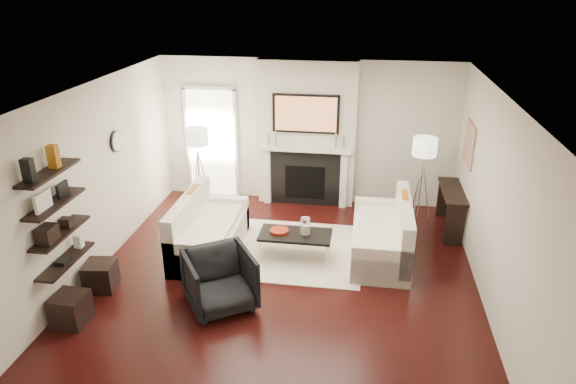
# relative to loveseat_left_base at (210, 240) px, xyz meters

# --- Properties ---
(room_envelope) EXTENTS (6.00, 6.00, 6.00)m
(room_envelope) POSITION_rel_loveseat_left_base_xyz_m (1.26, -0.71, 1.14)
(room_envelope) COLOR black
(room_envelope) RESTS_ON ground
(chimney_breast) EXTENTS (1.80, 0.25, 2.70)m
(chimney_breast) POSITION_rel_loveseat_left_base_xyz_m (1.26, 2.17, 1.14)
(chimney_breast) COLOR silver
(chimney_breast) RESTS_ON floor
(fireplace_surround) EXTENTS (1.30, 0.02, 1.04)m
(fireplace_surround) POSITION_rel_loveseat_left_base_xyz_m (1.26, 2.03, 0.31)
(fireplace_surround) COLOR black
(fireplace_surround) RESTS_ON floor
(firebox) EXTENTS (0.75, 0.02, 0.65)m
(firebox) POSITION_rel_loveseat_left_base_xyz_m (1.26, 2.03, 0.24)
(firebox) COLOR black
(firebox) RESTS_ON floor
(mantel_pilaster_l) EXTENTS (0.12, 0.08, 1.10)m
(mantel_pilaster_l) POSITION_rel_loveseat_left_base_xyz_m (0.54, 2.00, 0.34)
(mantel_pilaster_l) COLOR white
(mantel_pilaster_l) RESTS_ON floor
(mantel_pilaster_r) EXTENTS (0.12, 0.08, 1.10)m
(mantel_pilaster_r) POSITION_rel_loveseat_left_base_xyz_m (1.98, 2.00, 0.34)
(mantel_pilaster_r) COLOR white
(mantel_pilaster_r) RESTS_ON floor
(mantel_shelf) EXTENTS (1.70, 0.18, 0.07)m
(mantel_shelf) POSITION_rel_loveseat_left_base_xyz_m (1.26, 1.98, 0.91)
(mantel_shelf) COLOR white
(mantel_shelf) RESTS_ON chimney_breast
(tv_body) EXTENTS (1.20, 0.06, 0.70)m
(tv_body) POSITION_rel_loveseat_left_base_xyz_m (1.26, 2.01, 1.57)
(tv_body) COLOR black
(tv_body) RESTS_ON chimney_breast
(tv_screen) EXTENTS (1.10, 0.00, 0.62)m
(tv_screen) POSITION_rel_loveseat_left_base_xyz_m (1.26, 1.98, 1.57)
(tv_screen) COLOR #BF723F
(tv_screen) RESTS_ON tv_body
(candlestick_l_tall) EXTENTS (0.04, 0.04, 0.30)m
(candlestick_l_tall) POSITION_rel_loveseat_left_base_xyz_m (0.71, 1.99, 1.09)
(candlestick_l_tall) COLOR silver
(candlestick_l_tall) RESTS_ON mantel_shelf
(candlestick_l_short) EXTENTS (0.04, 0.04, 0.24)m
(candlestick_l_short) POSITION_rel_loveseat_left_base_xyz_m (0.58, 1.99, 1.06)
(candlestick_l_short) COLOR silver
(candlestick_l_short) RESTS_ON mantel_shelf
(candlestick_r_tall) EXTENTS (0.04, 0.04, 0.30)m
(candlestick_r_tall) POSITION_rel_loveseat_left_base_xyz_m (1.81, 1.99, 1.09)
(candlestick_r_tall) COLOR silver
(candlestick_r_tall) RESTS_ON mantel_shelf
(candlestick_r_short) EXTENTS (0.04, 0.04, 0.24)m
(candlestick_r_short) POSITION_rel_loveseat_left_base_xyz_m (1.94, 1.99, 1.06)
(candlestick_r_short) COLOR silver
(candlestick_r_short) RESTS_ON mantel_shelf
(hallway_panel) EXTENTS (0.90, 0.02, 2.10)m
(hallway_panel) POSITION_rel_loveseat_left_base_xyz_m (-0.59, 2.27, 0.84)
(hallway_panel) COLOR white
(hallway_panel) RESTS_ON floor
(door_trim_l) EXTENTS (0.06, 0.06, 2.16)m
(door_trim_l) POSITION_rel_loveseat_left_base_xyz_m (-1.07, 2.25, 0.84)
(door_trim_l) COLOR white
(door_trim_l) RESTS_ON floor
(door_trim_r) EXTENTS (0.06, 0.06, 2.16)m
(door_trim_r) POSITION_rel_loveseat_left_base_xyz_m (-0.11, 2.25, 0.84)
(door_trim_r) COLOR white
(door_trim_r) RESTS_ON floor
(door_trim_top) EXTENTS (1.02, 0.06, 0.06)m
(door_trim_top) POSITION_rel_loveseat_left_base_xyz_m (-0.59, 2.25, 1.92)
(door_trim_top) COLOR white
(door_trim_top) RESTS_ON wall_back
(rug) EXTENTS (2.60, 2.00, 0.01)m
(rug) POSITION_rel_loveseat_left_base_xyz_m (1.07, 0.22, -0.20)
(rug) COLOR beige
(rug) RESTS_ON floor
(loveseat_left_base) EXTENTS (0.85, 1.80, 0.42)m
(loveseat_left_base) POSITION_rel_loveseat_left_base_xyz_m (0.00, 0.00, 0.00)
(loveseat_left_base) COLOR silver
(loveseat_left_base) RESTS_ON floor
(loveseat_left_back) EXTENTS (0.18, 1.80, 0.80)m
(loveseat_left_back) POSITION_rel_loveseat_left_base_xyz_m (-0.33, 0.00, 0.32)
(loveseat_left_back) COLOR silver
(loveseat_left_back) RESTS_ON floor
(loveseat_left_arm_n) EXTENTS (0.85, 0.18, 0.60)m
(loveseat_left_arm_n) POSITION_rel_loveseat_left_base_xyz_m (0.00, -0.81, 0.09)
(loveseat_left_arm_n) COLOR silver
(loveseat_left_arm_n) RESTS_ON floor
(loveseat_left_arm_s) EXTENTS (0.85, 0.18, 0.60)m
(loveseat_left_arm_s) POSITION_rel_loveseat_left_base_xyz_m (0.00, 0.81, 0.09)
(loveseat_left_arm_s) COLOR silver
(loveseat_left_arm_s) RESTS_ON floor
(loveseat_left_cushion) EXTENTS (0.63, 1.44, 0.10)m
(loveseat_left_cushion) POSITION_rel_loveseat_left_base_xyz_m (0.05, 0.00, 0.26)
(loveseat_left_cushion) COLOR silver
(loveseat_left_cushion) RESTS_ON loveseat_left_base
(pillow_left_orange) EXTENTS (0.10, 0.42, 0.42)m
(pillow_left_orange) POSITION_rel_loveseat_left_base_xyz_m (-0.33, 0.30, 0.52)
(pillow_left_orange) COLOR #9D6413
(pillow_left_orange) RESTS_ON loveseat_left_cushion
(pillow_left_charcoal) EXTENTS (0.10, 0.40, 0.40)m
(pillow_left_charcoal) POSITION_rel_loveseat_left_base_xyz_m (-0.33, -0.30, 0.51)
(pillow_left_charcoal) COLOR black
(pillow_left_charcoal) RESTS_ON loveseat_left_cushion
(loveseat_right_base) EXTENTS (0.85, 1.80, 0.42)m
(loveseat_right_base) POSITION_rel_loveseat_left_base_xyz_m (2.64, 0.27, 0.00)
(loveseat_right_base) COLOR silver
(loveseat_right_base) RESTS_ON floor
(loveseat_right_back) EXTENTS (0.18, 1.80, 0.80)m
(loveseat_right_back) POSITION_rel_loveseat_left_base_xyz_m (2.98, 0.27, 0.32)
(loveseat_right_back) COLOR silver
(loveseat_right_back) RESTS_ON floor
(loveseat_right_arm_n) EXTENTS (0.85, 0.18, 0.60)m
(loveseat_right_arm_n) POSITION_rel_loveseat_left_base_xyz_m (2.64, -0.54, 0.09)
(loveseat_right_arm_n) COLOR silver
(loveseat_right_arm_n) RESTS_ON floor
(loveseat_right_arm_s) EXTENTS (0.85, 0.18, 0.60)m
(loveseat_right_arm_s) POSITION_rel_loveseat_left_base_xyz_m (2.64, 1.08, 0.09)
(loveseat_right_arm_s) COLOR silver
(loveseat_right_arm_s) RESTS_ON floor
(loveseat_right_cushion) EXTENTS (0.63, 1.44, 0.10)m
(loveseat_right_cushion) POSITION_rel_loveseat_left_base_xyz_m (2.59, 0.27, 0.26)
(loveseat_right_cushion) COLOR silver
(loveseat_right_cushion) RESTS_ON loveseat_right_base
(pillow_right_orange) EXTENTS (0.10, 0.42, 0.42)m
(pillow_right_orange) POSITION_rel_loveseat_left_base_xyz_m (2.98, 0.57, 0.52)
(pillow_right_orange) COLOR #9D6413
(pillow_right_orange) RESTS_ON loveseat_right_cushion
(pillow_right_charcoal) EXTENTS (0.10, 0.40, 0.40)m
(pillow_right_charcoal) POSITION_rel_loveseat_left_base_xyz_m (2.98, -0.03, 0.51)
(pillow_right_charcoal) COLOR black
(pillow_right_charcoal) RESTS_ON loveseat_right_cushion
(coffee_table) EXTENTS (1.10, 0.55, 0.04)m
(coffee_table) POSITION_rel_loveseat_left_base_xyz_m (1.35, 0.00, 0.19)
(coffee_table) COLOR black
(coffee_table) RESTS_ON floor
(coffee_leg_nw) EXTENTS (0.02, 0.02, 0.38)m
(coffee_leg_nw) POSITION_rel_loveseat_left_base_xyz_m (0.85, -0.22, -0.02)
(coffee_leg_nw) COLOR silver
(coffee_leg_nw) RESTS_ON floor
(coffee_leg_ne) EXTENTS (0.02, 0.02, 0.38)m
(coffee_leg_ne) POSITION_rel_loveseat_left_base_xyz_m (1.85, -0.22, -0.02)
(coffee_leg_ne) COLOR silver
(coffee_leg_ne) RESTS_ON floor
(coffee_leg_sw) EXTENTS (0.02, 0.02, 0.38)m
(coffee_leg_sw) POSITION_rel_loveseat_left_base_xyz_m (0.85, 0.22, -0.02)
(coffee_leg_sw) COLOR silver
(coffee_leg_sw) RESTS_ON floor
(coffee_leg_se) EXTENTS (0.02, 0.02, 0.38)m
(coffee_leg_se) POSITION_rel_loveseat_left_base_xyz_m (1.85, 0.22, -0.02)
(coffee_leg_se) COLOR silver
(coffee_leg_se) RESTS_ON floor
(hurricane_glass) EXTENTS (0.15, 0.15, 0.26)m
(hurricane_glass) POSITION_rel_loveseat_left_base_xyz_m (1.50, 0.00, 0.35)
(hurricane_glass) COLOR white
(hurricane_glass) RESTS_ON coffee_table
(hurricane_candle) EXTENTS (0.11, 0.11, 0.16)m
(hurricane_candle) POSITION_rel_loveseat_left_base_xyz_m (1.50, 0.00, 0.29)
(hurricane_candle) COLOR white
(hurricane_candle) RESTS_ON coffee_table
(copper_bowl) EXTENTS (0.29, 0.29, 0.05)m
(copper_bowl) POSITION_rel_loveseat_left_base_xyz_m (1.10, 0.00, 0.24)
(copper_bowl) COLOR #A6311B
(copper_bowl) RESTS_ON coffee_table
(armchair) EXTENTS (1.11, 1.10, 0.85)m
(armchair) POSITION_rel_loveseat_left_base_xyz_m (0.55, -1.38, 0.21)
(armchair) COLOR black
(armchair) RESTS_ON floor
(lamp_left_post) EXTENTS (0.02, 0.02, 1.20)m
(lamp_left_post) POSITION_rel_loveseat_left_base_xyz_m (-0.59, 1.41, 0.39)
(lamp_left_post) COLOR silver
(lamp_left_post) RESTS_ON floor
(lamp_left_shade) EXTENTS (0.40, 0.40, 0.30)m
(lamp_left_shade) POSITION_rel_loveseat_left_base_xyz_m (-0.59, 1.41, 1.24)
(lamp_left_shade) COLOR white
(lamp_left_shade) RESTS_ON lamp_left_post
(lamp_left_leg_a) EXTENTS (0.25, 0.02, 1.23)m
(lamp_left_leg_a) POSITION_rel_loveseat_left_base_xyz_m (-0.48, 1.41, 0.39)
(lamp_left_leg_a) COLOR silver
(lamp_left_leg_a) RESTS_ON floor
(lamp_left_leg_b) EXTENTS (0.14, 0.22, 1.23)m
(lamp_left_leg_b) POSITION_rel_loveseat_left_base_xyz_m (-0.65, 1.51, 0.39)
(lamp_left_leg_b) COLOR silver
(lamp_left_leg_b) RESTS_ON floor
(lamp_left_leg_c) EXTENTS (0.14, 0.22, 1.23)m
(lamp_left_leg_c) POSITION_rel_loveseat_left_base_xyz_m (-0.65, 1.32, 0.39)
(lamp_left_leg_c) COLOR silver
(lamp_left_leg_c) RESTS_ON floor
(lamp_right_post) EXTENTS (0.02, 0.02, 1.20)m
(lamp_right_post) POSITION_rel_loveseat_left_base_xyz_m (3.31, 1.43, 0.39)
(lamp_right_post) COLOR silver
(lamp_right_post) RESTS_ON floor
(lamp_right_shade) EXTENTS (0.40, 0.40, 0.30)m
(lamp_right_shade) POSITION_rel_loveseat_left_base_xyz_m (3.31, 1.43, 1.24)
(lamp_right_shade) COLOR white
(lamp_right_shade) RESTS_ON lamp_right_post
(lamp_right_leg_a) EXTENTS (0.25, 0.02, 1.23)m
(lamp_right_leg_a) POSITION_rel_loveseat_left_base_xyz_m (3.42, 1.43, 0.39)
(lamp_right_leg_a) COLOR silver
(lamp_right_leg_a) RESTS_ON floor
(lamp_right_leg_b) EXTENTS (0.14, 0.22, 1.23)m
(lamp_right_leg_b) POSITION_rel_loveseat_left_base_xyz_m (3.25, 1.52, 0.39)
(lamp_right_leg_b) COLOR silver
(lamp_right_leg_b) RESTS_ON floor
(lamp_right_leg_c) EXTENTS (0.14, 0.22, 1.23)m
(lamp_right_leg_c) POSITION_rel_loveseat_left_base_xyz_m (3.25, 1.33, 0.39)
(lamp_right_leg_c) COLOR silver
(lamp_right_leg_c) RESTS_ON floor
(console_top) EXTENTS (0.35, 1.20, 0.04)m
(console_top) POSITION_rel_loveseat_left_base_xyz_m (3.83, 1.33, 0.52)
(console_top) COLOR black
(console_top) RESTS_ON floor
(console_leg_n) EXTENTS (0.30, 0.04, 0.71)m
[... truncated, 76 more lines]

